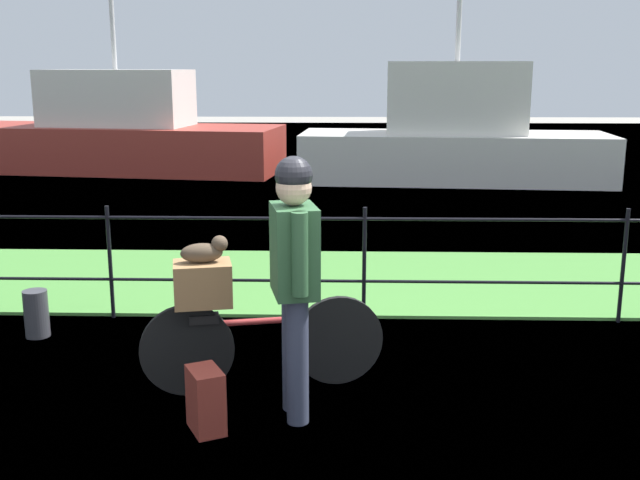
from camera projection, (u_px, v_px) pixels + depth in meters
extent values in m
plane|color=gray|center=(372.00, 424.00, 4.77)|extent=(60.00, 60.00, 0.00)
cube|color=#478438|center=(360.00, 280.00, 7.94)|extent=(27.00, 2.40, 0.03)
plane|color=slate|center=(351.00, 174.00, 15.87)|extent=(30.00, 30.00, 0.00)
cylinder|color=black|center=(110.00, 263.00, 6.69)|extent=(0.04, 0.04, 1.02)
cylinder|color=black|center=(364.00, 264.00, 6.63)|extent=(0.04, 0.04, 1.02)
cylinder|color=black|center=(623.00, 266.00, 6.57)|extent=(0.04, 0.04, 1.02)
cylinder|color=black|center=(364.00, 281.00, 6.66)|extent=(18.00, 0.03, 0.03)
cylinder|color=black|center=(365.00, 219.00, 6.54)|extent=(18.00, 0.03, 0.03)
cylinder|color=black|center=(338.00, 340.00, 5.33)|extent=(0.64, 0.18, 0.64)
cylinder|color=black|center=(187.00, 350.00, 5.14)|extent=(0.64, 0.18, 0.64)
cylinder|color=#9E2D2D|center=(264.00, 321.00, 5.20)|extent=(0.81, 0.22, 0.04)
cube|color=black|center=(204.00, 318.00, 5.11)|extent=(0.21, 0.13, 0.06)
cube|color=slate|center=(203.00, 305.00, 5.09)|extent=(0.39, 0.23, 0.02)
cube|color=olive|center=(203.00, 283.00, 5.06)|extent=(0.43, 0.36, 0.29)
ellipsoid|color=#4C3D2D|center=(202.00, 253.00, 5.01)|extent=(0.30, 0.20, 0.13)
sphere|color=#4C3D2D|center=(220.00, 244.00, 5.02)|extent=(0.11, 0.11, 0.11)
cylinder|color=#383D51|center=(293.00, 350.00, 4.91)|extent=(0.14, 0.14, 0.82)
cylinder|color=#383D51|center=(297.00, 361.00, 4.71)|extent=(0.14, 0.14, 0.82)
cube|color=#2D5633|center=(294.00, 250.00, 4.66)|extent=(0.34, 0.45, 0.56)
cylinder|color=#2D5633|center=(289.00, 238.00, 4.86)|extent=(0.10, 0.10, 0.50)
cylinder|color=#2D5633|center=(300.00, 254.00, 4.44)|extent=(0.10, 0.10, 0.50)
sphere|color=tan|center=(294.00, 188.00, 4.57)|extent=(0.22, 0.22, 0.22)
sphere|color=black|center=(294.00, 175.00, 4.55)|extent=(0.23, 0.23, 0.23)
cube|color=maroon|center=(206.00, 400.00, 4.65)|extent=(0.29, 0.33, 0.40)
cylinder|color=#38383D|center=(36.00, 314.00, 6.29)|extent=(0.20, 0.20, 0.40)
cube|color=#9E3328|center=(120.00, 148.00, 16.29)|extent=(7.12, 3.05, 0.97)
cube|color=silver|center=(117.00, 98.00, 16.05)|extent=(3.21, 1.89, 1.18)
cylinder|color=#B2B2B2|center=(113.00, 30.00, 15.74)|extent=(0.10, 0.10, 1.60)
cube|color=silver|center=(454.00, 157.00, 14.82)|extent=(6.08, 2.38, 0.94)
cube|color=silver|center=(456.00, 98.00, 14.56)|extent=(2.71, 1.55, 1.36)
cylinder|color=#B2B2B2|center=(459.00, 18.00, 14.23)|extent=(0.10, 0.10, 1.60)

